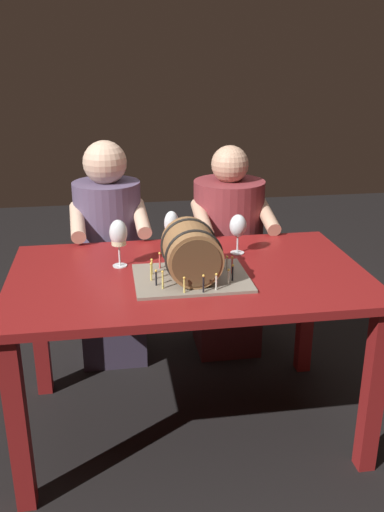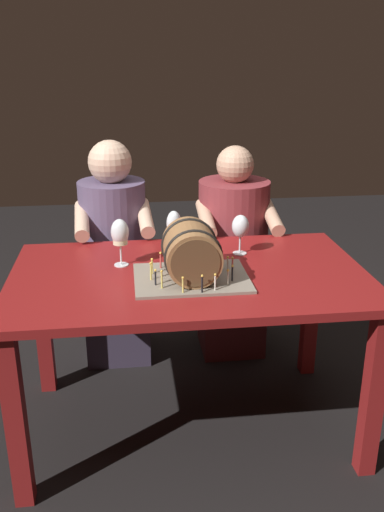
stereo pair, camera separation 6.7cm
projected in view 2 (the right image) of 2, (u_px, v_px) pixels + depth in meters
The scene contains 8 objects.
ground_plane at pixel (189, 424), 2.55m from camera, with size 8.00×8.00×0.00m, color black.
dining_table at pixel (189, 296), 2.32m from camera, with size 1.47×0.88×0.76m.
barrel_cake at pixel (192, 255), 2.18m from camera, with size 0.46×0.35×0.23m.
wine_glass_white at pixel (120, 234), 2.31m from camera, with size 0.08×0.08×0.21m.
wine_glass_empty at pixel (240, 227), 2.45m from camera, with size 0.08×0.08×0.18m.
wine_glass_rose at pixel (174, 225), 2.47m from camera, with size 0.07×0.07×0.19m.
person_seated_left at pixel (115, 261), 2.95m from camera, with size 0.40×0.48×1.20m.
person_seated_right at pixel (233, 257), 3.02m from camera, with size 0.41×0.48×1.16m.
Camera 2 is at (-0.25, -2.10, 1.62)m, focal length 38.80 mm.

